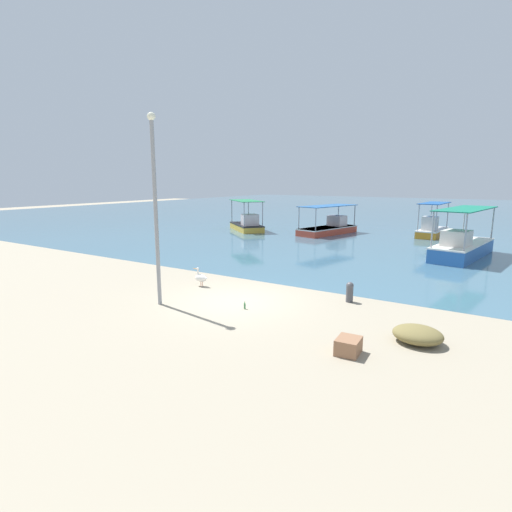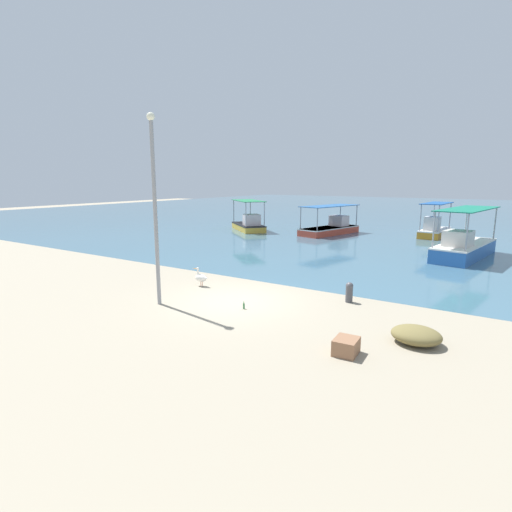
{
  "view_description": "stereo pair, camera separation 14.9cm",
  "coord_description": "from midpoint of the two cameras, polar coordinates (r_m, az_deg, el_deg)",
  "views": [
    {
      "loc": [
        8.22,
        -11.67,
        4.46
      ],
      "look_at": [
        -0.72,
        2.56,
        1.23
      ],
      "focal_mm": 28.0,
      "sensor_mm": 36.0,
      "label": 1
    },
    {
      "loc": [
        8.35,
        -11.59,
        4.46
      ],
      "look_at": [
        -0.72,
        2.56,
        1.23
      ],
      "focal_mm": 28.0,
      "sensor_mm": 36.0,
      "label": 2
    }
  ],
  "objects": [
    {
      "name": "ground",
      "position": [
        14.96,
        -2.7,
        -6.48
      ],
      "size": [
        120.0,
        120.0,
        0.0
      ],
      "primitive_type": "plane",
      "color": "gray"
    },
    {
      "name": "harbor_water",
      "position": [
        60.37,
        24.78,
        5.64
      ],
      "size": [
        110.0,
        90.0,
        0.0
      ],
      "primitive_type": "cube",
      "color": "#3F657A",
      "rests_on": "ground"
    },
    {
      "name": "fishing_boat_far_right",
      "position": [
        34.57,
        24.24,
        3.53
      ],
      "size": [
        1.92,
        4.65,
        2.66
      ],
      "color": "orange",
      "rests_on": "harbor_water"
    },
    {
      "name": "fishing_boat_far_left",
      "position": [
        33.9,
        10.74,
        4.05
      ],
      "size": [
        3.35,
        6.23,
        2.35
      ],
      "color": "#C3432F",
      "rests_on": "harbor_water"
    },
    {
      "name": "fishing_boat_center",
      "position": [
        25.94,
        27.7,
        1.23
      ],
      "size": [
        2.99,
        6.78,
        2.84
      ],
      "color": "#2B61AE",
      "rests_on": "harbor_water"
    },
    {
      "name": "fishing_boat_near_right",
      "position": [
        35.46,
        -0.89,
        4.63
      ],
      "size": [
        4.86,
        4.53,
        2.65
      ],
      "color": "gold",
      "rests_on": "harbor_water"
    },
    {
      "name": "pelican",
      "position": [
        17.07,
        -7.65,
        -3.07
      ],
      "size": [
        0.8,
        0.29,
        0.8
      ],
      "color": "#E0997A",
      "rests_on": "ground"
    },
    {
      "name": "lamp_post",
      "position": [
        14.41,
        -13.98,
        7.55
      ],
      "size": [
        0.28,
        0.28,
        6.67
      ],
      "color": "gray",
      "rests_on": "ground"
    },
    {
      "name": "mooring_bollard",
      "position": [
        15.15,
        13.45,
        -4.96
      ],
      "size": [
        0.27,
        0.27,
        0.76
      ],
      "color": "#47474C",
      "rests_on": "ground"
    },
    {
      "name": "net_pile",
      "position": [
        12.07,
        22.25,
        -10.42
      ],
      "size": [
        1.35,
        1.15,
        0.48
      ],
      "primitive_type": "ellipsoid",
      "color": "olive",
      "rests_on": "ground"
    },
    {
      "name": "cargo_crate",
      "position": [
        10.86,
        13.14,
        -12.46
      ],
      "size": [
        0.62,
        0.73,
        0.42
      ],
      "primitive_type": "cube",
      "rotation": [
        0.0,
        0.0,
        4.77
      ],
      "color": "#8F6345",
      "rests_on": "ground"
    },
    {
      "name": "glass_bottle",
      "position": [
        14.07,
        -1.45,
        -7.15
      ],
      "size": [
        0.07,
        0.07,
        0.27
      ],
      "color": "#3F7F4C",
      "rests_on": "ground"
    }
  ]
}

